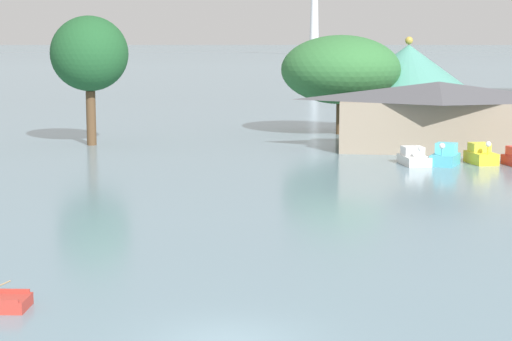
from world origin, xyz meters
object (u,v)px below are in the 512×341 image
pedal_boat_white (414,157)px  shoreline_tree_mid (341,70)px  pedal_boat_cyan (445,156)px  green_roof_pavilion (408,83)px  shoreline_tree_tall_left (89,54)px  pedal_boat_yellow (481,155)px  boathouse (438,115)px

pedal_boat_white → shoreline_tree_mid: (-5.77, 18.26, 5.16)m
pedal_boat_cyan → shoreline_tree_mid: 20.54m
green_roof_pavilion → shoreline_tree_tall_left: (-24.89, -14.08, 2.72)m
pedal_boat_white → shoreline_tree_mid: 19.83m
green_roof_pavilion → shoreline_tree_mid: 6.88m
shoreline_tree_tall_left → pedal_boat_cyan: bearing=-15.7°
pedal_boat_white → pedal_boat_yellow: pedal_boat_yellow is taller
pedal_boat_cyan → shoreline_tree_tall_left: (-26.84, 7.54, 6.52)m
pedal_boat_cyan → shoreline_tree_tall_left: shoreline_tree_tall_left is taller
boathouse → green_roof_pavilion: size_ratio=1.56×
pedal_boat_yellow → boathouse: bearing=-177.6°
shoreline_tree_mid → shoreline_tree_tall_left: bearing=-150.5°
green_roof_pavilion → shoreline_tree_mid: shoreline_tree_mid is taller
pedal_boat_cyan → shoreline_tree_mid: (-7.84, 18.30, 5.05)m
pedal_boat_cyan → pedal_boat_yellow: size_ratio=0.96×
pedal_boat_white → pedal_boat_cyan: (2.07, -0.04, 0.12)m
boathouse → shoreline_tree_mid: bearing=126.1°
green_roof_pavilion → shoreline_tree_mid: size_ratio=0.96×
green_roof_pavilion → shoreline_tree_mid: (-5.89, -3.32, 1.24)m
pedal_boat_white → pedal_boat_yellow: bearing=87.9°
pedal_boat_white → boathouse: bearing=149.4°
green_roof_pavilion → shoreline_tree_tall_left: size_ratio=0.99×
pedal_boat_yellow → green_roof_pavilion: green_roof_pavilion is taller
pedal_boat_white → green_roof_pavilion: (0.12, 21.58, 3.92)m
boathouse → shoreline_tree_mid: shoreline_tree_mid is taller
pedal_boat_white → pedal_boat_yellow: size_ratio=1.09×
pedal_boat_white → pedal_boat_cyan: bearing=73.1°
pedal_boat_yellow → green_roof_pavilion: size_ratio=0.29×
pedal_boat_yellow → shoreline_tree_tall_left: 30.66m
pedal_boat_cyan → green_roof_pavilion: size_ratio=0.28×
pedal_boat_yellow → green_roof_pavilion: 21.29m
pedal_boat_white → green_roof_pavilion: green_roof_pavilion is taller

